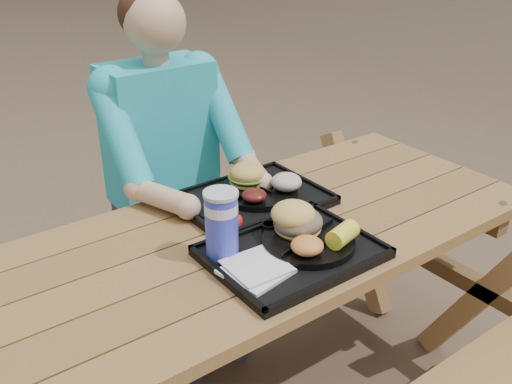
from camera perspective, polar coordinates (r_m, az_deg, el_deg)
picnic_table at (r=1.91m, az=0.00°, el=-13.67°), size 1.80×1.49×0.75m
tray_near at (r=1.58m, az=3.58°, el=-6.13°), size 0.45×0.35×0.02m
tray_far at (r=1.85m, az=-0.33°, el=-0.84°), size 0.45×0.35×0.02m
plate_near at (r=1.59m, az=5.25°, el=-4.95°), size 0.26×0.26×0.02m
plate_far at (r=1.86m, az=0.23°, el=0.07°), size 0.26×0.26×0.02m
napkin_stack at (r=1.47m, az=-0.02°, el=-7.81°), size 0.18×0.18×0.02m
soda_cup at (r=1.51m, az=-3.46°, el=-3.37°), size 0.09×0.09×0.18m
condiment_bbq at (r=1.65m, az=1.35°, el=-3.56°), size 0.04×0.04×0.03m
condiment_mustard at (r=1.67m, az=2.52°, el=-3.01°), size 0.05×0.05×0.03m
sandwich at (r=1.59m, az=4.27°, el=-1.71°), size 0.13×0.13×0.14m
mac_cheese at (r=1.51m, az=5.14°, el=-5.36°), size 0.09×0.09×0.04m
corn_cob at (r=1.56m, az=8.66°, el=-4.23°), size 0.11×0.11×0.05m
cutlery_far at (r=1.77m, az=-5.12°, el=-1.81°), size 0.07×0.16×0.01m
burger at (r=1.87m, az=-0.85°, el=2.36°), size 0.12×0.12×0.11m
baked_beans at (r=1.77m, az=-0.18°, el=-0.34°), size 0.08×0.08×0.04m
potato_salad at (r=1.84m, az=3.07°, el=1.02°), size 0.10×0.10×0.06m
diner at (r=2.21m, az=-8.94°, el=0.11°), size 0.48×0.84×1.28m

